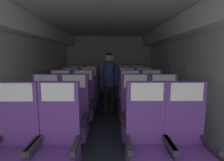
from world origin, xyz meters
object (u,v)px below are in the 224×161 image
seat_a_left_window (16,146)px  seat_c_left_window (61,104)px  seat_a_right_window (147,145)px  seat_c_right_window (130,104)px  seat_b_left_window (46,118)px  seat_d_left_aisle (88,95)px  seat_d_right_window (127,95)px  seat_e_right_aisle (139,88)px  seat_b_left_aisle (74,118)px  flight_attendant (109,77)px  seat_d_left_window (70,95)px  seat_c_left_aisle (83,104)px  seat_b_right_aisle (164,118)px  seat_e_left_window (77,88)px  seat_e_right_window (124,88)px  seat_a_left_aisle (58,146)px  seat_a_right_aisle (187,145)px  seat_e_left_aisle (92,88)px  seat_b_right_window (136,118)px  seat_d_right_aisle (144,95)px

seat_a_left_window → seat_c_left_window: same height
seat_a_right_window → seat_c_right_window: (-0.00, 1.67, 0.00)m
seat_b_left_window → seat_d_left_aisle: 1.76m
seat_d_right_window → seat_e_right_aisle: same height
seat_b_left_aisle → seat_a_right_window: bearing=-40.4°
seat_b_left_aisle → flight_attendant: flight_attendant is taller
seat_d_left_window → seat_d_left_aisle: (0.45, 0.02, 0.00)m
seat_c_left_aisle → seat_b_right_aisle: bearing=-31.3°
seat_e_left_window → seat_c_left_window: bearing=-90.5°
seat_c_left_aisle → seat_d_right_window: same height
seat_d_left_aisle → seat_e_right_aisle: 1.64m
seat_a_left_window → seat_e_left_window: same height
seat_c_left_aisle → seat_c_right_window: (0.97, -0.01, 0.00)m
seat_d_left_aisle → seat_c_left_window: bearing=-118.1°
seat_a_left_window → seat_d_right_window: same height
seat_a_left_window → seat_e_right_window: size_ratio=1.00×
seat_c_right_window → flight_attendant: bearing=120.4°
seat_b_left_window → seat_e_right_aisle: bearing=54.1°
seat_a_left_aisle → seat_a_right_aisle: bearing=0.1°
seat_d_left_window → seat_e_left_aisle: (0.44, 0.86, 0.00)m
seat_b_right_aisle → seat_a_right_window: bearing=-117.4°
seat_b_right_window → seat_e_left_aisle: (-0.97, 2.54, 0.00)m
seat_d_left_aisle → seat_d_right_window: size_ratio=1.00×
seat_a_left_window → seat_b_left_aisle: 0.96m
seat_e_left_window → seat_e_right_window: bearing=-0.7°
seat_d_left_aisle → seat_a_left_aisle: bearing=-90.2°
seat_a_right_window → seat_b_left_window: bearing=149.5°
seat_a_right_aisle → seat_a_right_window: same height
seat_a_right_aisle → seat_c_left_window: bearing=137.9°
seat_a_left_window → seat_d_left_window: (0.01, 2.54, 0.00)m
seat_c_left_window → seat_b_right_aisle: bearing=-24.4°
seat_b_left_window → seat_e_right_window: 2.91m
seat_b_left_aisle → seat_e_right_aisle: (1.41, 2.55, 0.00)m
seat_b_left_window → seat_b_right_aisle: bearing=0.0°
seat_a_right_aisle → seat_d_left_aisle: 2.91m
seat_a_left_window → seat_d_right_window: size_ratio=1.00×
seat_a_right_aisle → flight_attendant: bearing=109.9°
seat_b_right_window → seat_c_left_window: size_ratio=1.00×
seat_a_right_aisle → seat_b_left_window: same height
seat_a_left_window → flight_attendant: bearing=68.1°
seat_a_right_window → seat_e_right_aisle: 3.41m
seat_d_left_window → seat_e_left_aisle: 0.97m
seat_e_left_aisle → seat_a_right_window: bearing=-73.8°
seat_d_left_window → seat_b_left_aisle: bearing=-75.4°
seat_c_right_window → seat_d_right_window: 0.85m
seat_e_left_aisle → seat_e_right_window: 0.97m
seat_c_left_aisle → seat_d_left_aisle: bearing=89.8°
seat_b_right_aisle → seat_d_right_aisle: 1.69m
seat_a_right_aisle → seat_b_left_window: 2.03m
seat_a_right_window → seat_e_right_aisle: same height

